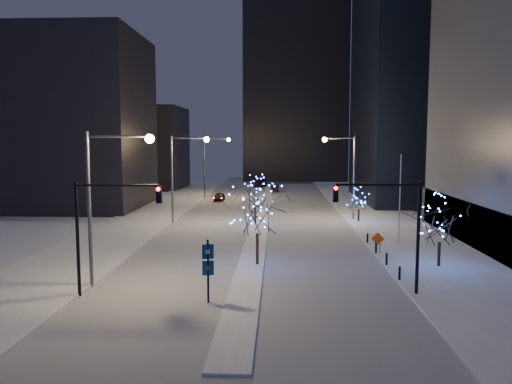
# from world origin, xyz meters

# --- Properties ---
(ground) EXTENTS (160.00, 160.00, 0.00)m
(ground) POSITION_xyz_m (0.00, 0.00, 0.00)
(ground) COLOR white
(ground) RESTS_ON ground
(road) EXTENTS (20.00, 130.00, 0.02)m
(road) POSITION_xyz_m (0.00, 35.00, 0.01)
(road) COLOR #9DA2AA
(road) RESTS_ON ground
(median) EXTENTS (2.00, 80.00, 0.15)m
(median) POSITION_xyz_m (0.00, 30.00, 0.07)
(median) COLOR white
(median) RESTS_ON ground
(east_sidewalk) EXTENTS (10.00, 90.00, 0.15)m
(east_sidewalk) POSITION_xyz_m (15.00, 20.00, 0.07)
(east_sidewalk) COLOR white
(east_sidewalk) RESTS_ON ground
(west_sidewalk) EXTENTS (8.00, 90.00, 0.15)m
(west_sidewalk) POSITION_xyz_m (-14.00, 20.00, 0.07)
(west_sidewalk) COLOR white
(west_sidewalk) RESTS_ON ground
(filler_west_near) EXTENTS (22.00, 18.00, 24.00)m
(filler_west_near) POSITION_xyz_m (-28.00, 40.00, 12.00)
(filler_west_near) COLOR black
(filler_west_near) RESTS_ON ground
(filler_west_far) EXTENTS (18.00, 16.00, 16.00)m
(filler_west_far) POSITION_xyz_m (-26.00, 70.00, 8.00)
(filler_west_far) COLOR black
(filler_west_far) RESTS_ON ground
(horizon_block) EXTENTS (24.00, 14.00, 42.00)m
(horizon_block) POSITION_xyz_m (6.00, 92.00, 21.00)
(horizon_block) COLOR black
(horizon_block) RESTS_ON ground
(street_lamp_w_near) EXTENTS (4.40, 0.56, 10.00)m
(street_lamp_w_near) POSITION_xyz_m (-8.94, 2.00, 6.50)
(street_lamp_w_near) COLOR #595E66
(street_lamp_w_near) RESTS_ON ground
(street_lamp_w_mid) EXTENTS (4.40, 0.56, 10.00)m
(street_lamp_w_mid) POSITION_xyz_m (-8.94, 27.00, 6.50)
(street_lamp_w_mid) COLOR #595E66
(street_lamp_w_mid) RESTS_ON ground
(street_lamp_w_far) EXTENTS (4.40, 0.56, 10.00)m
(street_lamp_w_far) POSITION_xyz_m (-8.94, 52.00, 6.50)
(street_lamp_w_far) COLOR #595E66
(street_lamp_w_far) RESTS_ON ground
(street_lamp_east) EXTENTS (3.90, 0.56, 10.00)m
(street_lamp_east) POSITION_xyz_m (10.08, 30.00, 6.45)
(street_lamp_east) COLOR #595E66
(street_lamp_east) RESTS_ON ground
(traffic_signal_west) EXTENTS (5.26, 0.43, 7.00)m
(traffic_signal_west) POSITION_xyz_m (-8.44, -0.00, 4.76)
(traffic_signal_west) COLOR black
(traffic_signal_west) RESTS_ON ground
(traffic_signal_east) EXTENTS (5.26, 0.43, 7.00)m
(traffic_signal_east) POSITION_xyz_m (8.94, 1.00, 4.76)
(traffic_signal_east) COLOR black
(traffic_signal_east) RESTS_ON ground
(flagpoles) EXTENTS (1.35, 2.60, 8.00)m
(flagpoles) POSITION_xyz_m (13.37, 17.25, 4.80)
(flagpoles) COLOR silver
(flagpoles) RESTS_ON east_sidewalk
(bollards) EXTENTS (0.16, 12.16, 0.90)m
(bollards) POSITION_xyz_m (10.20, 10.00, 0.60)
(bollards) COLOR black
(bollards) RESTS_ON east_sidewalk
(car_near) EXTENTS (1.58, 3.91, 1.33)m
(car_near) POSITION_xyz_m (-7.13, 48.19, 0.67)
(car_near) COLOR black
(car_near) RESTS_ON ground
(car_mid) EXTENTS (1.51, 4.13, 1.35)m
(car_mid) POSITION_xyz_m (1.50, 63.17, 0.68)
(car_mid) COLOR black
(car_mid) RESTS_ON ground
(car_far) EXTENTS (2.56, 5.44, 1.53)m
(car_far) POSITION_xyz_m (-1.50, 73.43, 0.77)
(car_far) COLOR black
(car_far) RESTS_ON ground
(holiday_tree_median_near) EXTENTS (5.68, 5.68, 6.20)m
(holiday_tree_median_near) POSITION_xyz_m (0.50, 7.79, 4.25)
(holiday_tree_median_near) COLOR black
(holiday_tree_median_near) RESTS_ON median
(holiday_tree_median_far) EXTENTS (4.63, 4.63, 5.35)m
(holiday_tree_median_far) POSITION_xyz_m (-0.50, 26.31, 3.61)
(holiday_tree_median_far) COLOR black
(holiday_tree_median_far) RESTS_ON median
(holiday_tree_plaza_near) EXTENTS (5.30, 5.30, 5.20)m
(holiday_tree_plaza_near) POSITION_xyz_m (14.02, 7.89, 3.48)
(holiday_tree_plaza_near) COLOR black
(holiday_tree_plaza_near) RESTS_ON east_sidewalk
(holiday_tree_plaza_far) EXTENTS (3.75, 3.75, 4.28)m
(holiday_tree_plaza_far) POSITION_xyz_m (11.38, 28.52, 2.86)
(holiday_tree_plaza_far) COLOR black
(holiday_tree_plaza_far) RESTS_ON east_sidewalk
(wayfinding_sign) EXTENTS (0.67, 0.25, 3.76)m
(wayfinding_sign) POSITION_xyz_m (-2.00, -0.90, 2.30)
(wayfinding_sign) COLOR black
(wayfinding_sign) RESTS_ON ground
(construction_sign) EXTENTS (1.02, 0.38, 1.75)m
(construction_sign) POSITION_xyz_m (10.30, 11.90, 1.21)
(construction_sign) COLOR black
(construction_sign) RESTS_ON east_sidewalk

